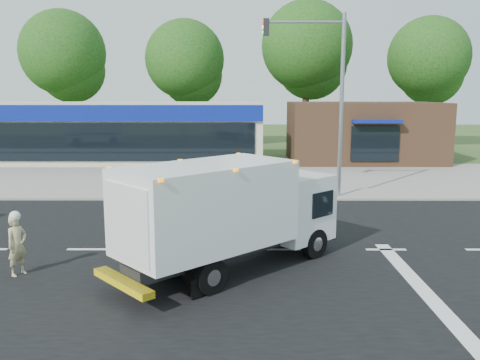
% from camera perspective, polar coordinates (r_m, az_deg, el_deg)
% --- Properties ---
extents(ground, '(120.00, 120.00, 0.00)m').
position_cam_1_polar(ground, '(15.46, 5.21, -7.83)').
color(ground, '#385123').
rests_on(ground, ground).
extents(road_asphalt, '(60.00, 14.00, 0.02)m').
position_cam_1_polar(road_asphalt, '(15.46, 5.21, -7.82)').
color(road_asphalt, black).
rests_on(road_asphalt, ground).
extents(sidewalk, '(60.00, 2.40, 0.12)m').
position_cam_1_polar(sidewalk, '(23.37, 3.46, -1.58)').
color(sidewalk, gray).
rests_on(sidewalk, ground).
extents(parking_apron, '(60.00, 9.00, 0.02)m').
position_cam_1_polar(parking_apron, '(29.08, 2.81, 0.59)').
color(parking_apron, gray).
rests_on(parking_apron, ground).
extents(lane_markings, '(55.20, 7.00, 0.01)m').
position_cam_1_polar(lane_markings, '(14.37, 11.13, -9.29)').
color(lane_markings, silver).
rests_on(lane_markings, road_asphalt).
extents(ems_box_truck, '(6.27, 6.00, 2.95)m').
position_cam_1_polar(ems_box_truck, '(13.22, -1.29, -3.21)').
color(ems_box_truck, black).
rests_on(ems_box_truck, ground).
extents(emergency_worker, '(0.60, 0.69, 1.71)m').
position_cam_1_polar(emergency_worker, '(14.33, -23.76, -6.56)').
color(emergency_worker, tan).
rests_on(emergency_worker, ground).
extents(retail_strip_mall, '(18.00, 6.20, 4.00)m').
position_cam_1_polar(retail_strip_mall, '(35.54, -12.33, 5.31)').
color(retail_strip_mall, '#BFB79E').
rests_on(retail_strip_mall, ground).
extents(brown_storefront, '(10.00, 6.70, 4.00)m').
position_cam_1_polar(brown_storefront, '(35.75, 13.72, 5.26)').
color(brown_storefront, '#382316').
rests_on(brown_storefront, ground).
extents(traffic_signal_pole, '(3.51, 0.25, 8.00)m').
position_cam_1_polar(traffic_signal_pole, '(22.58, 9.75, 10.31)').
color(traffic_signal_pole, gray).
rests_on(traffic_signal_pole, ground).
extents(background_trees, '(36.77, 7.39, 12.10)m').
position_cam_1_polar(background_trees, '(42.92, 0.85, 13.45)').
color(background_trees, '#332114').
rests_on(background_trees, ground).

